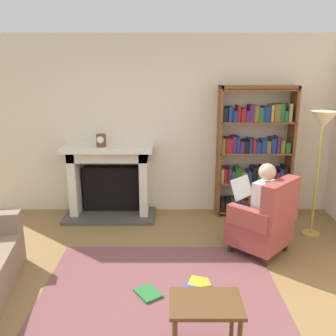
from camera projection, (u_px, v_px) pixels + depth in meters
The scene contains 11 objects.
ground at pixel (158, 308), 3.42m from camera, with size 14.00×14.00×0.00m, color olive.
back_wall at pixel (161, 126), 5.52m from camera, with size 5.60×0.10×2.70m, color beige.
area_rug at pixel (159, 289), 3.70m from camera, with size 2.40×1.80×0.01m, color brown.
fireplace at pixel (108, 179), 5.48m from camera, with size 1.37×0.64×1.10m.
mantel_clock at pixel (99, 140), 5.22m from camera, with size 0.14×0.14×0.18m.
bookshelf at pixel (252, 154), 5.42m from camera, with size 1.12×0.32×1.97m.
armchair_reading at pixel (263, 221), 4.33m from camera, with size 0.89×0.89×0.97m.
seated_reader at pixel (256, 203), 4.36m from camera, with size 0.58×0.58×1.14m.
side_table at pixel (204, 310), 2.77m from camera, with size 0.56×0.39×0.47m.
scattered_books at pixel (181, 288), 3.68m from camera, with size 0.81×0.45×0.04m.
floor_lamp at pixel (320, 131), 4.57m from camera, with size 0.32×0.32×1.69m.
Camera 1 is at (0.08, -2.95, 2.18)m, focal length 38.46 mm.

